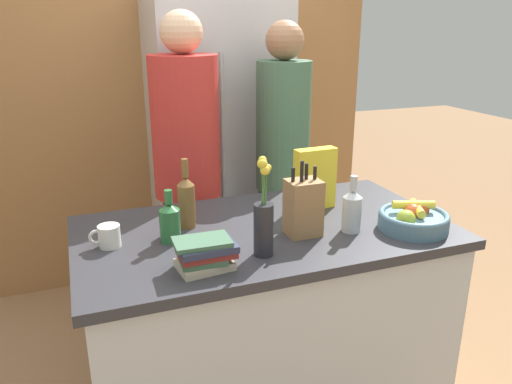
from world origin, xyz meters
TOP-DOWN VIEW (x-y plane):
  - kitchen_island at (0.00, 0.00)m, footprint 1.51×0.83m
  - back_wall_wood at (0.00, 1.61)m, footprint 2.71×0.12m
  - refrigerator at (0.17, 1.25)m, footprint 0.80×0.63m
  - fruit_bowl at (0.55, -0.22)m, footprint 0.28×0.28m
  - knife_block at (0.12, -0.11)m, footprint 0.13×0.11m
  - flower_vase at (-0.10, -0.23)m, footprint 0.07×0.07m
  - cereal_box at (0.29, 0.14)m, footprint 0.19×0.07m
  - coffee_mug at (-0.61, 0.03)m, footprint 0.12×0.08m
  - book_stack at (-0.32, -0.26)m, footprint 0.21×0.15m
  - bottle_oil at (-0.38, 0.01)m, footprint 0.08×0.08m
  - bottle_vinegar at (-0.29, 0.12)m, footprint 0.07×0.07m
  - bottle_wine at (0.31, -0.15)m, footprint 0.08×0.08m
  - person_at_sink at (-0.15, 0.72)m, footprint 0.35×0.35m
  - person_in_blue at (0.38, 0.71)m, footprint 0.29×0.29m

SIDE VIEW (x-z plane):
  - kitchen_island at x=0.00m, z-range 0.00..0.93m
  - refrigerator at x=0.17m, z-range 0.00..1.90m
  - coffee_mug at x=-0.61m, z-range 0.93..1.01m
  - fruit_bowl at x=0.55m, z-range 0.92..1.03m
  - book_stack at x=-0.32m, z-range 0.93..1.04m
  - person_in_blue at x=0.38m, z-range 0.12..1.86m
  - person_at_sink at x=-0.15m, z-range 0.11..1.89m
  - bottle_oil at x=-0.38m, z-range 0.90..1.11m
  - bottle_wine at x=0.31m, z-range 0.90..1.13m
  - bottle_vinegar at x=-0.29m, z-range 0.90..1.18m
  - knife_block at x=0.12m, z-range 0.89..1.19m
  - flower_vase at x=-0.10m, z-range 0.88..1.24m
  - cereal_box at x=0.29m, z-range 0.93..1.20m
  - back_wall_wood at x=0.00m, z-range 0.00..2.60m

